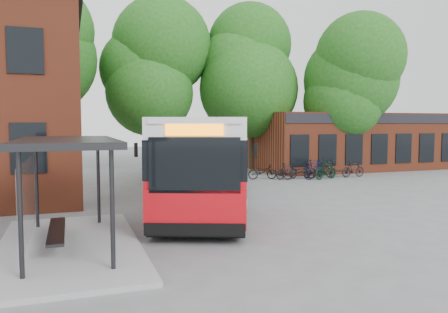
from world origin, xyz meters
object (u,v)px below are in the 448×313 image
object	(u,v)px
bicycle_0	(262,172)
bicycle_1	(287,171)
bicycle_7	(353,169)
bicycle_5	(326,170)
bus_shelter	(68,194)
bicycle_6	(327,170)
city_bus	(211,161)
bicycle_2	(298,171)
bicycle_3	(314,169)
bicycle_4	(321,170)

from	to	relation	value
bicycle_0	bicycle_1	size ratio (longest dim) A/B	1.05
bicycle_7	bicycle_5	bearing A→B (deg)	95.15
bus_shelter	bicycle_6	bearing A→B (deg)	36.73
bus_shelter	city_bus	xyz separation A→B (m)	(5.62, 5.40, 0.26)
bicycle_7	city_bus	bearing A→B (deg)	111.27
bicycle_6	bicycle_7	xyz separation A→B (m)	(1.45, -0.66, 0.10)
bicycle_6	bicycle_2	bearing A→B (deg)	90.60
bicycle_3	bicycle_5	size ratio (longest dim) A/B	1.03
bicycle_1	bicycle_3	size ratio (longest dim) A/B	0.90
bicycle_1	bicycle_2	world-z (taller)	bicycle_1
city_bus	bicycle_7	size ratio (longest dim) A/B	8.09
bicycle_6	city_bus	bearing A→B (deg)	106.76
bus_shelter	bicycle_7	xyz separation A→B (m)	(16.37, 10.47, -0.95)
bus_shelter	bicycle_1	size ratio (longest dim) A/B	4.30
bicycle_0	bus_shelter	bearing A→B (deg)	145.69
bicycle_3	bicycle_6	world-z (taller)	bicycle_3
bicycle_1	bicycle_3	distance (m)	1.93
bicycle_2	bicycle_4	bearing A→B (deg)	-62.49
bicycle_0	bicycle_6	world-z (taller)	bicycle_0
bus_shelter	bicycle_6	size ratio (longest dim) A/B	4.57
bicycle_0	bicycle_7	world-z (taller)	bicycle_7
bicycle_4	bicycle_5	distance (m)	0.56
bicycle_5	bicycle_0	bearing A→B (deg)	54.32
city_bus	bicycle_0	xyz separation A→B (m)	(5.10, 6.01, -1.26)
city_bus	bicycle_2	size ratio (longest dim) A/B	7.27
bicycle_3	bicycle_6	distance (m)	0.92
bicycle_0	bicycle_2	distance (m)	2.10
bus_shelter	bicycle_2	distance (m)	16.43
bicycle_5	bicycle_7	bearing A→B (deg)	-96.62
bicycle_0	bicycle_7	bearing A→B (deg)	-90.46
bus_shelter	bicycle_3	distance (m)	17.92
bicycle_1	bicycle_5	world-z (taller)	bicycle_5
bus_shelter	bicycle_0	size ratio (longest dim) A/B	4.07
bicycle_0	city_bus	bearing A→B (deg)	148.58
bicycle_3	bicycle_7	size ratio (longest dim) A/B	1.09
bicycle_7	bicycle_3	bearing A→B (deg)	70.39
bicycle_1	bicycle_5	size ratio (longest dim) A/B	0.92
bicycle_0	bicycle_1	distance (m)	1.45
bus_shelter	bicycle_5	size ratio (longest dim) A/B	3.97
bicycle_0	bicycle_2	world-z (taller)	bicycle_2
bicycle_7	bicycle_0	bearing A→B (deg)	76.63
bicycle_1	bicycle_5	xyz separation A→B (m)	(2.15, -0.82, 0.04)
bicycle_0	bicycle_5	world-z (taller)	bicycle_5
city_bus	bicycle_5	xyz separation A→B (m)	(8.62, 4.73, -1.18)
city_bus	bicycle_6	xyz separation A→B (m)	(9.30, 5.73, -1.31)
bicycle_0	bicycle_6	xyz separation A→B (m)	(4.20, -0.28, -0.05)
city_bus	bicycle_1	world-z (taller)	city_bus
bicycle_4	bicycle_2	bearing A→B (deg)	102.54
city_bus	bicycle_3	distance (m)	10.23
bicycle_0	bicycle_3	world-z (taller)	bicycle_3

